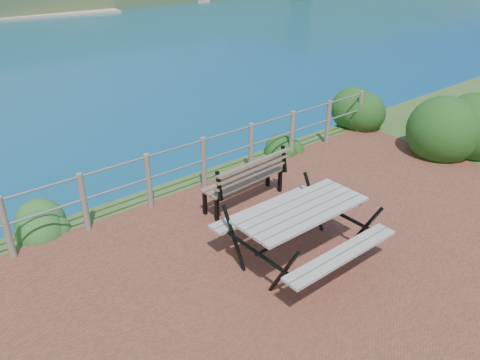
% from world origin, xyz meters
% --- Properties ---
extents(ground, '(10.00, 7.00, 0.12)m').
position_xyz_m(ground, '(0.00, 0.00, 0.00)').
color(ground, brown).
rests_on(ground, ground).
extents(safety_railing, '(9.40, 0.10, 1.00)m').
position_xyz_m(safety_railing, '(0.00, 3.35, 0.57)').
color(safety_railing, '#6B5B4C').
rests_on(safety_railing, ground).
extents(picnic_table, '(1.96, 1.70, 0.83)m').
position_xyz_m(picnic_table, '(-0.22, 0.68, 0.53)').
color(picnic_table, '#9E9A8E').
rests_on(picnic_table, ground).
extents(park_bench, '(1.67, 0.51, 0.93)m').
position_xyz_m(park_bench, '(0.21, 2.44, 0.61)').
color(park_bench, brown).
rests_on(park_bench, ground).
extents(shrub_right_front, '(1.52, 1.52, 2.16)m').
position_xyz_m(shrub_right_front, '(5.26, 1.51, 0.00)').
color(shrub_right_front, '#143F13').
rests_on(shrub_right_front, ground).
extents(shrub_right_edge, '(1.14, 1.14, 1.63)m').
position_xyz_m(shrub_right_edge, '(4.77, 3.55, 0.00)').
color(shrub_right_edge, '#143F13').
rests_on(shrub_right_edge, ground).
extents(shrub_lip_west, '(0.88, 0.88, 0.66)m').
position_xyz_m(shrub_lip_west, '(-3.00, 3.90, 0.00)').
color(shrub_lip_west, '#295921').
rests_on(shrub_lip_west, ground).
extents(shrub_lip_east, '(0.83, 0.83, 0.59)m').
position_xyz_m(shrub_lip_east, '(2.49, 3.78, 0.00)').
color(shrub_lip_east, '#143F13').
rests_on(shrub_lip_east, ground).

